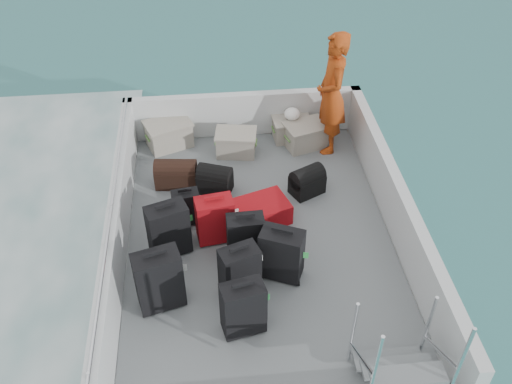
% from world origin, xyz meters
% --- Properties ---
extents(ground, '(160.00, 160.00, 0.00)m').
position_xyz_m(ground, '(0.00, 0.00, 0.00)').
color(ground, '#1A585D').
rests_on(ground, ground).
extents(ferry_hull, '(3.60, 5.00, 0.60)m').
position_xyz_m(ferry_hull, '(0.00, 0.00, 0.30)').
color(ferry_hull, silver).
rests_on(ferry_hull, ground).
extents(deck, '(3.30, 4.70, 0.02)m').
position_xyz_m(deck, '(0.00, 0.00, 0.61)').
color(deck, slate).
rests_on(deck, ferry_hull).
extents(deck_fittings, '(3.60, 5.00, 0.90)m').
position_xyz_m(deck_fittings, '(0.35, -0.32, 0.99)').
color(deck_fittings, silver).
rests_on(deck_fittings, deck).
extents(suitcase_0, '(0.56, 0.41, 0.77)m').
position_xyz_m(suitcase_0, '(-1.20, -0.88, 1.01)').
color(suitcase_0, black).
rests_on(suitcase_0, deck).
extents(suitcase_1, '(0.55, 0.42, 0.72)m').
position_xyz_m(suitcase_1, '(-1.11, -0.07, 0.98)').
color(suitcase_1, black).
rests_on(suitcase_1, deck).
extents(suitcase_2, '(0.37, 0.25, 0.50)m').
position_xyz_m(suitcase_2, '(-0.91, 0.44, 0.87)').
color(suitcase_2, black).
rests_on(suitcase_2, deck).
extents(suitcase_3, '(0.49, 0.35, 0.68)m').
position_xyz_m(suitcase_3, '(-0.32, -1.32, 0.96)').
color(suitcase_3, black).
rests_on(suitcase_3, deck).
extents(suitcase_4, '(0.50, 0.39, 0.64)m').
position_xyz_m(suitcase_4, '(-0.31, -0.76, 0.94)').
color(suitcase_4, black).
rests_on(suitcase_4, deck).
extents(suitcase_5, '(0.49, 0.34, 0.63)m').
position_xyz_m(suitcase_5, '(-0.55, 0.10, 0.94)').
color(suitcase_5, '#A60C11').
rests_on(suitcase_5, deck).
extents(suitcase_6, '(0.56, 0.46, 0.67)m').
position_xyz_m(suitcase_6, '(0.18, -0.58, 0.96)').
color(suitcase_6, black).
rests_on(suitcase_6, deck).
extents(suitcase_7, '(0.45, 0.26, 0.62)m').
position_xyz_m(suitcase_7, '(-0.20, -0.23, 0.93)').
color(suitcase_7, black).
rests_on(suitcase_7, deck).
extents(suitcase_8, '(0.86, 0.70, 0.29)m').
position_xyz_m(suitcase_8, '(0.03, 0.38, 0.77)').
color(suitcase_8, '#A60C11').
rests_on(suitcase_8, deck).
extents(duffel_0, '(0.60, 0.36, 0.32)m').
position_xyz_m(duffel_0, '(-1.05, 1.23, 0.78)').
color(duffel_0, black).
rests_on(duffel_0, deck).
extents(duffel_1, '(0.53, 0.44, 0.32)m').
position_xyz_m(duffel_1, '(-0.52, 1.05, 0.78)').
color(duffel_1, black).
rests_on(duffel_1, deck).
extents(duffel_2, '(0.53, 0.47, 0.32)m').
position_xyz_m(duffel_2, '(0.74, 0.88, 0.78)').
color(duffel_2, black).
rests_on(duffel_2, deck).
extents(crate_0, '(0.75, 0.64, 0.38)m').
position_xyz_m(crate_0, '(-1.16, 2.20, 0.81)').
color(crate_0, '#A1988C').
rests_on(crate_0, deck).
extents(crate_1, '(0.62, 0.47, 0.34)m').
position_xyz_m(crate_1, '(-0.16, 1.90, 0.79)').
color(crate_1, '#A1988C').
rests_on(crate_1, deck).
extents(crate_2, '(0.56, 0.41, 0.32)m').
position_xyz_m(crate_2, '(0.72, 2.20, 0.78)').
color(crate_2, '#A1988C').
rests_on(crate_2, deck).
extents(crate_3, '(0.67, 0.55, 0.35)m').
position_xyz_m(crate_3, '(0.90, 1.98, 0.80)').
color(crate_3, '#A1988C').
rests_on(crate_3, deck).
extents(yellow_bag, '(0.28, 0.26, 0.22)m').
position_xyz_m(yellow_bag, '(0.93, 2.20, 0.73)').
color(yellow_bag, yellow).
rests_on(yellow_bag, deck).
extents(white_bag, '(0.24, 0.24, 0.18)m').
position_xyz_m(white_bag, '(0.72, 2.20, 1.03)').
color(white_bag, white).
rests_on(white_bag, crate_2).
extents(passenger, '(0.45, 0.69, 1.85)m').
position_xyz_m(passenger, '(1.23, 1.92, 1.55)').
color(passenger, '#EB5216').
rests_on(passenger, deck).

